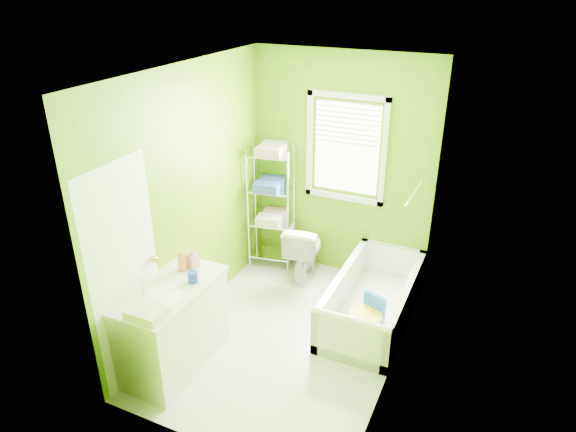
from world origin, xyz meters
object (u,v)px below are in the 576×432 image
at_px(vanity, 173,324).
at_px(wire_shelf_unit, 272,194).
at_px(toilet, 304,249).
at_px(bathtub, 372,305).

distance_m(vanity, wire_shelf_unit, 2.07).
relative_size(vanity, wire_shelf_unit, 0.70).
height_order(vanity, wire_shelf_unit, wire_shelf_unit).
relative_size(toilet, wire_shelf_unit, 0.45).
xyz_separation_m(bathtub, vanity, (-1.46, -1.41, 0.27)).
height_order(toilet, vanity, vanity).
height_order(bathtub, vanity, vanity).
relative_size(toilet, vanity, 0.64).
xyz_separation_m(toilet, wire_shelf_unit, (-0.46, 0.10, 0.59)).
distance_m(bathtub, vanity, 2.05).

